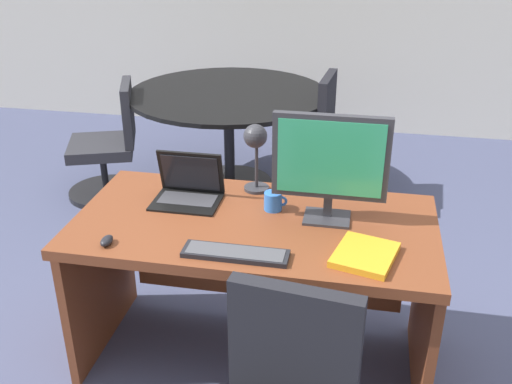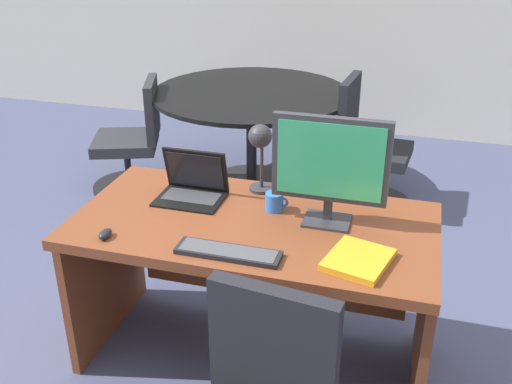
{
  "view_description": "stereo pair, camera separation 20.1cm",
  "coord_description": "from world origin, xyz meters",
  "px_view_note": "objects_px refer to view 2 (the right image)",
  "views": [
    {
      "loc": [
        0.43,
        -2.19,
        1.98
      ],
      "look_at": [
        0.0,
        0.04,
        0.87
      ],
      "focal_mm": 41.2,
      "sensor_mm": 36.0,
      "label": 1
    },
    {
      "loc": [
        0.63,
        -2.15,
        1.98
      ],
      "look_at": [
        0.0,
        0.04,
        0.87
      ],
      "focal_mm": 41.2,
      "sensor_mm": 36.0,
      "label": 2
    }
  ],
  "objects_px": {
    "meeting_chair_near": "(367,157)",
    "desk_lamp": "(260,145)",
    "monitor": "(330,164)",
    "meeting_chair_far": "(134,148)",
    "mouse": "(105,234)",
    "keyboard": "(228,252)",
    "coffee_mug": "(275,202)",
    "book": "(358,260)",
    "meeting_table": "(251,115)",
    "laptop": "(193,182)",
    "desk": "(256,255)"
  },
  "relations": [
    {
      "from": "meeting_chair_near",
      "to": "desk_lamp",
      "type": "bearing_deg",
      "value": -103.75
    },
    {
      "from": "monitor",
      "to": "meeting_chair_far",
      "type": "relative_size",
      "value": 0.57
    },
    {
      "from": "mouse",
      "to": "meeting_chair_far",
      "type": "distance_m",
      "value": 2.11
    },
    {
      "from": "keyboard",
      "to": "coffee_mug",
      "type": "bearing_deg",
      "value": 78.97
    },
    {
      "from": "desk_lamp",
      "to": "meeting_chair_far",
      "type": "distance_m",
      "value": 1.98
    },
    {
      "from": "book",
      "to": "meeting_chair_far",
      "type": "bearing_deg",
      "value": 136.48
    },
    {
      "from": "book",
      "to": "meeting_chair_near",
      "type": "xyz_separation_m",
      "value": [
        -0.16,
        2.01,
        -0.39
      ]
    },
    {
      "from": "meeting_table",
      "to": "desk_lamp",
      "type": "bearing_deg",
      "value": -72.08
    },
    {
      "from": "laptop",
      "to": "desk_lamp",
      "type": "relative_size",
      "value": 0.9
    },
    {
      "from": "keyboard",
      "to": "mouse",
      "type": "height_order",
      "value": "mouse"
    },
    {
      "from": "mouse",
      "to": "desk_lamp",
      "type": "xyz_separation_m",
      "value": [
        0.5,
        0.59,
        0.22
      ]
    },
    {
      "from": "desk",
      "to": "meeting_table",
      "type": "relative_size",
      "value": 1.07
    },
    {
      "from": "laptop",
      "to": "meeting_chair_near",
      "type": "relative_size",
      "value": 0.33
    },
    {
      "from": "mouse",
      "to": "coffee_mug",
      "type": "xyz_separation_m",
      "value": [
        0.61,
        0.43,
        0.02
      ]
    },
    {
      "from": "desk",
      "to": "book",
      "type": "height_order",
      "value": "book"
    },
    {
      "from": "laptop",
      "to": "book",
      "type": "distance_m",
      "value": 0.9
    },
    {
      "from": "laptop",
      "to": "coffee_mug",
      "type": "bearing_deg",
      "value": -5.65
    },
    {
      "from": "mouse",
      "to": "desk_lamp",
      "type": "distance_m",
      "value": 0.81
    },
    {
      "from": "desk",
      "to": "laptop",
      "type": "relative_size",
      "value": 5.13
    },
    {
      "from": "mouse",
      "to": "desk_lamp",
      "type": "bearing_deg",
      "value": 50.19
    },
    {
      "from": "desk",
      "to": "meeting_table",
      "type": "bearing_deg",
      "value": 107.09
    },
    {
      "from": "monitor",
      "to": "book",
      "type": "height_order",
      "value": "monitor"
    },
    {
      "from": "desk_lamp",
      "to": "meeting_chair_far",
      "type": "bearing_deg",
      "value": 136.41
    },
    {
      "from": "desk",
      "to": "meeting_chair_near",
      "type": "bearing_deg",
      "value": 79.67
    },
    {
      "from": "desk",
      "to": "monitor",
      "type": "relative_size",
      "value": 3.22
    },
    {
      "from": "meeting_table",
      "to": "coffee_mug",
      "type": "bearing_deg",
      "value": -70.31
    },
    {
      "from": "monitor",
      "to": "keyboard",
      "type": "xyz_separation_m",
      "value": [
        -0.33,
        -0.37,
        -0.26
      ]
    },
    {
      "from": "desk",
      "to": "coffee_mug",
      "type": "bearing_deg",
      "value": 51.04
    },
    {
      "from": "desk",
      "to": "book",
      "type": "distance_m",
      "value": 0.58
    },
    {
      "from": "desk_lamp",
      "to": "keyboard",
      "type": "bearing_deg",
      "value": -86.76
    },
    {
      "from": "monitor",
      "to": "laptop",
      "type": "relative_size",
      "value": 1.59
    },
    {
      "from": "book",
      "to": "desk",
      "type": "bearing_deg",
      "value": 152.03
    },
    {
      "from": "desk",
      "to": "laptop",
      "type": "distance_m",
      "value": 0.45
    },
    {
      "from": "desk_lamp",
      "to": "book",
      "type": "relative_size",
      "value": 1.12
    },
    {
      "from": "laptop",
      "to": "book",
      "type": "bearing_deg",
      "value": -24.51
    },
    {
      "from": "book",
      "to": "meeting_chair_far",
      "type": "relative_size",
      "value": 0.35
    },
    {
      "from": "desk_lamp",
      "to": "book",
      "type": "height_order",
      "value": "desk_lamp"
    },
    {
      "from": "keyboard",
      "to": "meeting_table",
      "type": "bearing_deg",
      "value": 104.14
    },
    {
      "from": "keyboard",
      "to": "meeting_table",
      "type": "distance_m",
      "value": 2.24
    },
    {
      "from": "monitor",
      "to": "book",
      "type": "xyz_separation_m",
      "value": [
        0.17,
        -0.29,
        -0.26
      ]
    },
    {
      "from": "desk",
      "to": "desk_lamp",
      "type": "bearing_deg",
      "value": 101.52
    },
    {
      "from": "keyboard",
      "to": "meeting_table",
      "type": "relative_size",
      "value": 0.29
    },
    {
      "from": "monitor",
      "to": "coffee_mug",
      "type": "bearing_deg",
      "value": 169.46
    },
    {
      "from": "meeting_chair_near",
      "to": "meeting_chair_far",
      "type": "xyz_separation_m",
      "value": [
        -1.72,
        -0.22,
        -0.04
      ]
    },
    {
      "from": "desk_lamp",
      "to": "meeting_chair_far",
      "type": "xyz_separation_m",
      "value": [
        -1.35,
        1.29,
        -0.65
      ]
    },
    {
      "from": "desk_lamp",
      "to": "coffee_mug",
      "type": "distance_m",
      "value": 0.28
    },
    {
      "from": "meeting_chair_near",
      "to": "desk",
      "type": "bearing_deg",
      "value": -100.33
    },
    {
      "from": "meeting_table",
      "to": "meeting_chair_far",
      "type": "xyz_separation_m",
      "value": [
        -0.84,
        -0.3,
        -0.24
      ]
    },
    {
      "from": "laptop",
      "to": "keyboard",
      "type": "bearing_deg",
      "value": -54.63
    },
    {
      "from": "book",
      "to": "meeting_chair_near",
      "type": "distance_m",
      "value": 2.05
    }
  ]
}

